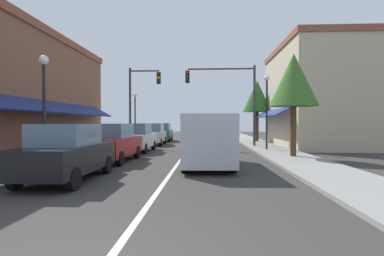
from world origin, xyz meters
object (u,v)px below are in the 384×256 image
at_px(parked_car_nearest_left, 67,153).
at_px(tree_right_far, 257,97).
at_px(parked_car_second_left, 112,143).
at_px(tree_right_near, 294,81).
at_px(parked_car_far_left, 153,134).
at_px(street_lamp_right_mid, 267,100).
at_px(traffic_signal_mast_arm, 231,91).
at_px(traffic_signal_left_corner, 139,95).
at_px(parked_car_distant_left, 162,132).
at_px(street_lamp_left_far, 135,109).
at_px(van_in_lane, 207,139).
at_px(parked_car_third_left, 137,138).
at_px(street_lamp_left_near, 44,92).

xyz_separation_m(parked_car_nearest_left, tree_right_far, (8.98, 18.71, 3.36)).
xyz_separation_m(parked_car_second_left, tree_right_near, (8.77, 1.69, 3.06)).
distance_m(parked_car_far_left, street_lamp_right_mid, 9.80).
xyz_separation_m(traffic_signal_mast_arm, traffic_signal_left_corner, (-7.11, 0.99, -0.16)).
bearing_deg(parked_car_distant_left, parked_car_second_left, -91.57).
bearing_deg(street_lamp_left_far, van_in_lane, -65.06).
height_order(parked_car_far_left, street_lamp_right_mid, street_lamp_right_mid).
distance_m(van_in_lane, tree_right_far, 16.32).
distance_m(parked_car_far_left, street_lamp_left_far, 3.77).
distance_m(traffic_signal_left_corner, street_lamp_left_far, 3.43).
bearing_deg(parked_car_nearest_left, traffic_signal_left_corner, 93.66).
relative_size(parked_car_third_left, tree_right_far, 0.72).
bearing_deg(traffic_signal_mast_arm, tree_right_near, -69.43).
height_order(traffic_signal_mast_arm, street_lamp_left_near, traffic_signal_mast_arm).
xyz_separation_m(parked_car_third_left, traffic_signal_left_corner, (-0.94, 4.83, 3.11)).
bearing_deg(street_lamp_left_near, tree_right_near, 20.65).
height_order(street_lamp_left_near, street_lamp_right_mid, street_lamp_right_mid).
height_order(street_lamp_left_far, tree_right_near, tree_right_near).
relative_size(parked_car_third_left, street_lamp_right_mid, 0.85).
xyz_separation_m(parked_car_third_left, street_lamp_right_mid, (8.20, 0.86, 2.37)).
xyz_separation_m(parked_car_third_left, tree_right_near, (8.76, -3.05, 3.06)).
relative_size(van_in_lane, street_lamp_left_far, 1.16).
relative_size(parked_car_nearest_left, traffic_signal_mast_arm, 0.68).
bearing_deg(van_in_lane, parked_car_nearest_left, -144.11).
distance_m(parked_car_third_left, street_lamp_right_mid, 8.58).
bearing_deg(parked_car_second_left, traffic_signal_left_corner, 96.97).
bearing_deg(parked_car_nearest_left, parked_car_third_left, 89.92).
height_order(parked_car_nearest_left, street_lamp_left_far, street_lamp_left_far).
xyz_separation_m(parked_car_far_left, traffic_signal_mast_arm, (6.18, -1.80, 3.26)).
height_order(parked_car_nearest_left, parked_car_far_left, same).
bearing_deg(traffic_signal_left_corner, tree_right_far, 24.69).
bearing_deg(tree_right_far, street_lamp_left_far, -172.45).
distance_m(parked_car_distant_left, traffic_signal_left_corner, 6.58).
xyz_separation_m(parked_car_second_left, parked_car_far_left, (-0.00, 10.39, 0.00)).
height_order(parked_car_nearest_left, van_in_lane, van_in_lane).
distance_m(van_in_lane, street_lamp_left_far, 15.43).
distance_m(parked_car_second_left, parked_car_distant_left, 15.30).
xyz_separation_m(parked_car_third_left, traffic_signal_mast_arm, (6.17, 3.84, 3.26)).
xyz_separation_m(traffic_signal_left_corner, tree_right_far, (9.96, 4.58, 0.25)).
height_order(parked_car_far_left, street_lamp_left_near, street_lamp_left_near).
distance_m(traffic_signal_mast_arm, tree_right_near, 7.37).
height_order(street_lamp_left_far, tree_right_far, tree_right_far).
bearing_deg(parked_car_distant_left, street_lamp_right_mid, -51.32).
distance_m(parked_car_third_left, tree_right_near, 9.77).
relative_size(street_lamp_left_far, tree_right_near, 0.85).
distance_m(parked_car_third_left, tree_right_far, 13.46).
xyz_separation_m(parked_car_far_left, street_lamp_right_mid, (8.21, -4.78, 2.37)).
xyz_separation_m(parked_car_distant_left, traffic_signal_left_corner, (-0.94, -5.72, 3.11)).
distance_m(street_lamp_left_far, tree_right_near, 15.45).
bearing_deg(traffic_signal_mast_arm, parked_car_far_left, 163.78).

